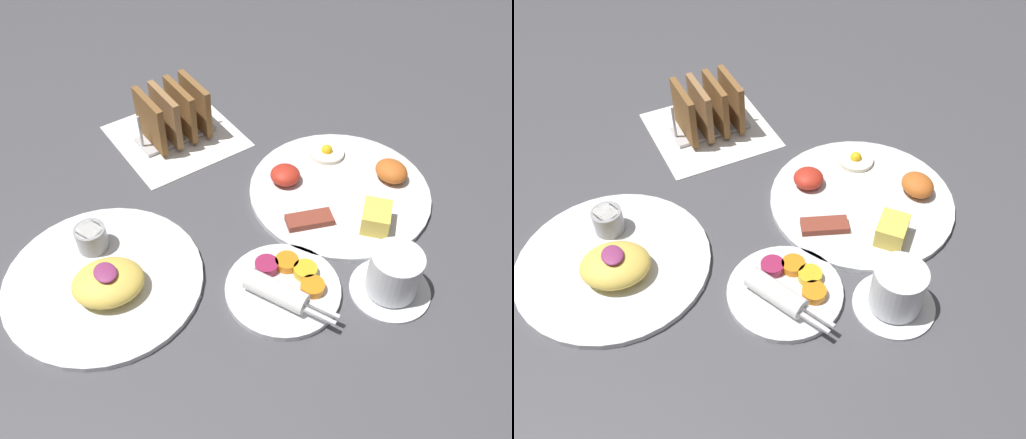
% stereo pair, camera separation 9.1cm
% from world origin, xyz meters
% --- Properties ---
extents(ground_plane, '(3.00, 3.00, 0.00)m').
position_xyz_m(ground_plane, '(0.00, 0.00, 0.00)').
color(ground_plane, '#47474C').
extents(napkin_flat, '(0.22, 0.22, 0.00)m').
position_xyz_m(napkin_flat, '(-0.24, 0.06, 0.00)').
color(napkin_flat, white).
rests_on(napkin_flat, ground_plane).
extents(plate_breakfast, '(0.31, 0.31, 0.05)m').
position_xyz_m(plate_breakfast, '(0.07, 0.22, 0.01)').
color(plate_breakfast, white).
rests_on(plate_breakfast, ground_plane).
extents(plate_condiments, '(0.19, 0.17, 0.04)m').
position_xyz_m(plate_condiments, '(0.18, 0.01, 0.01)').
color(plate_condiments, white).
rests_on(plate_condiments, ground_plane).
extents(plate_foreground, '(0.30, 0.30, 0.06)m').
position_xyz_m(plate_foreground, '(0.01, -0.20, 0.01)').
color(plate_foreground, white).
rests_on(plate_foreground, ground_plane).
extents(toast_rack, '(0.10, 0.15, 0.10)m').
position_xyz_m(toast_rack, '(-0.24, 0.06, 0.05)').
color(toast_rack, '#B7B7BC').
rests_on(toast_rack, ground_plane).
extents(coffee_cup, '(0.12, 0.12, 0.08)m').
position_xyz_m(coffee_cup, '(0.26, 0.15, 0.04)').
color(coffee_cup, white).
rests_on(coffee_cup, ground_plane).
extents(teaspoon, '(0.03, 0.13, 0.01)m').
position_xyz_m(teaspoon, '(0.11, -0.18, 0.00)').
color(teaspoon, silver).
rests_on(teaspoon, ground_plane).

